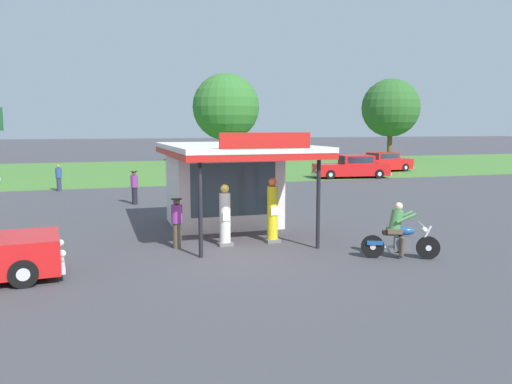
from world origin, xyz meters
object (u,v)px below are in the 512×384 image
gas_pump_nearside (225,218)px  parked_car_back_row_far_right (381,163)px  bystander_admiring_sedan (134,186)px  gas_pump_offside (272,213)px  bystander_strolling_foreground (237,170)px  bystander_standing_back_lot (177,222)px  motorcycle_with_rider (399,235)px  parked_car_back_row_centre_right (222,169)px  parked_car_back_row_left (352,168)px  bystander_leaning_by_kiosk (59,177)px

gas_pump_nearside → parked_car_back_row_far_right: gas_pump_nearside is taller
bystander_admiring_sedan → gas_pump_offside: bearing=-69.5°
gas_pump_nearside → bystander_admiring_sedan: size_ratio=1.19×
gas_pump_offside → bystander_admiring_sedan: (-3.55, 9.51, -0.09)m
bystander_strolling_foreground → bystander_standing_back_lot: bystander_strolling_foreground is taller
motorcycle_with_rider → parked_car_back_row_centre_right: size_ratio=0.40×
parked_car_back_row_left → bystander_leaning_by_kiosk: size_ratio=3.73×
parked_car_back_row_left → bystander_leaning_by_kiosk: bearing=-174.5°
motorcycle_with_rider → bystander_leaning_by_kiosk: motorcycle_with_rider is taller
motorcycle_with_rider → bystander_admiring_sedan: 13.97m
parked_car_back_row_centre_right → bystander_leaning_by_kiosk: 11.45m
bystander_leaning_by_kiosk → motorcycle_with_rider: bearing=-62.3°
parked_car_back_row_centre_right → parked_car_back_row_left: (9.01, -2.46, 0.07)m
gas_pump_nearside → bystander_strolling_foreground: 16.88m
gas_pump_offside → bystander_admiring_sedan: size_ratio=1.28×
bystander_admiring_sedan → bystander_standing_back_lot: (0.53, -9.41, -0.04)m
gas_pump_nearside → parked_car_back_row_far_right: size_ratio=0.34×
parked_car_back_row_far_right → bystander_standing_back_lot: bearing=-132.9°
parked_car_back_row_far_right → motorcycle_with_rider: bearing=-120.3°
bystander_strolling_foreground → bystander_standing_back_lot: (-6.36, -16.06, -0.09)m
gas_pump_offside → bystander_leaning_by_kiosk: 17.51m
parked_car_back_row_centre_right → parked_car_back_row_far_right: parked_car_back_row_far_right is taller
motorcycle_with_rider → bystander_strolling_foreground: bearing=88.0°
parked_car_back_row_left → bystander_strolling_foreground: 9.15m
gas_pump_nearside → motorcycle_with_rider: 5.18m
parked_car_back_row_far_right → bystander_leaning_by_kiosk: bearing=-166.6°
parked_car_back_row_far_right → bystander_standing_back_lot: size_ratio=3.70×
gas_pump_offside → parked_car_back_row_centre_right: (3.34, 20.27, -0.28)m
gas_pump_nearside → gas_pump_offside: size_ratio=0.92×
gas_pump_nearside → parked_car_back_row_left: bearing=52.0°
gas_pump_nearside → bystander_strolling_foreground: bearing=73.1°
gas_pump_offside → parked_car_back_row_far_right: gas_pump_offside is taller
motorcycle_with_rider → bystander_leaning_by_kiosk: size_ratio=1.33×
bystander_strolling_foreground → bystander_leaning_by_kiosk: bearing=-178.8°
gas_pump_offside → parked_car_back_row_far_right: (17.11, 21.75, -0.23)m
motorcycle_with_rider → bystander_leaning_by_kiosk: 21.39m
parked_car_back_row_far_right → bystander_admiring_sedan: bearing=-149.3°
gas_pump_nearside → bystander_strolling_foreground: gas_pump_nearside is taller
parked_car_back_row_left → bystander_strolling_foreground: bearing=-169.5°
parked_car_back_row_centre_right → bystander_admiring_sedan: 12.78m
motorcycle_with_rider → parked_car_back_row_left: (9.68, 20.82, 0.08)m
gas_pump_nearside → gas_pump_offside: bearing=0.0°
gas_pump_nearside → bystander_admiring_sedan: (-2.00, 9.51, -0.01)m
parked_car_back_row_far_right → bystander_admiring_sedan: bystander_admiring_sedan is taller
parked_car_back_row_centre_right → bystander_leaning_by_kiosk: bearing=-157.7°
motorcycle_with_rider → parked_car_back_row_far_right: size_ratio=0.36×
gas_pump_nearside → bystander_strolling_foreground: size_ratio=1.13×
bystander_standing_back_lot → bystander_leaning_by_kiosk: bearing=105.0°
bystander_leaning_by_kiosk → bystander_strolling_foreground: (10.61, 0.22, 0.11)m
gas_pump_nearside → parked_car_back_row_centre_right: size_ratio=0.38×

